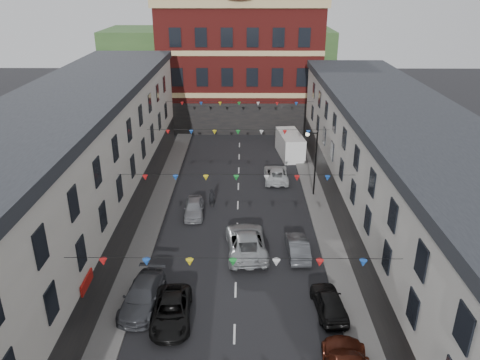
{
  "coord_description": "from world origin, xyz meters",
  "views": [
    {
      "loc": [
        0.46,
        -24.3,
        17.98
      ],
      "look_at": [
        0.21,
        9.28,
        3.55
      ],
      "focal_mm": 35.0,
      "sensor_mm": 36.0,
      "label": 1
    }
  ],
  "objects_px": {
    "car_right_d": "(329,302)",
    "pedestrian": "(212,198)",
    "car_left_c": "(171,311)",
    "car_right_e": "(297,247)",
    "car_right_f": "(276,174)",
    "car_left_d": "(143,296)",
    "white_van": "(290,145)",
    "street_lamp": "(313,155)",
    "moving_car": "(246,242)",
    "car_left_e": "(194,208)"
  },
  "relations": [
    {
      "from": "car_left_c",
      "to": "car_left_e",
      "type": "xyz_separation_m",
      "value": [
        0.0,
        13.04,
        0.01
      ]
    },
    {
      "from": "car_left_e",
      "to": "moving_car",
      "type": "relative_size",
      "value": 0.66
    },
    {
      "from": "street_lamp",
      "to": "car_left_c",
      "type": "height_order",
      "value": "street_lamp"
    },
    {
      "from": "car_left_d",
      "to": "car_right_f",
      "type": "xyz_separation_m",
      "value": [
        9.14,
        19.13,
        -0.05
      ]
    },
    {
      "from": "car_right_f",
      "to": "car_right_d",
      "type": "bearing_deg",
      "value": 95.77
    },
    {
      "from": "car_left_c",
      "to": "moving_car",
      "type": "xyz_separation_m",
      "value": [
        4.29,
        7.41,
        0.17
      ]
    },
    {
      "from": "car_left_d",
      "to": "pedestrian",
      "type": "distance_m",
      "value": 13.66
    },
    {
      "from": "white_van",
      "to": "pedestrian",
      "type": "height_order",
      "value": "white_van"
    },
    {
      "from": "car_right_d",
      "to": "white_van",
      "type": "relative_size",
      "value": 0.7
    },
    {
      "from": "car_right_d",
      "to": "moving_car",
      "type": "bearing_deg",
      "value": -58.75
    },
    {
      "from": "car_right_d",
      "to": "pedestrian",
      "type": "height_order",
      "value": "pedestrian"
    },
    {
      "from": "car_left_c",
      "to": "pedestrian",
      "type": "relative_size",
      "value": 2.9
    },
    {
      "from": "car_left_c",
      "to": "car_left_d",
      "type": "relative_size",
      "value": 0.95
    },
    {
      "from": "car_right_f",
      "to": "pedestrian",
      "type": "relative_size",
      "value": 2.94
    },
    {
      "from": "car_left_e",
      "to": "white_van",
      "type": "distance_m",
      "value": 17.02
    },
    {
      "from": "pedestrian",
      "to": "car_left_e",
      "type": "bearing_deg",
      "value": -141.18
    },
    {
      "from": "car_right_d",
      "to": "car_right_e",
      "type": "relative_size",
      "value": 0.99
    },
    {
      "from": "street_lamp",
      "to": "car_left_e",
      "type": "relative_size",
      "value": 1.54
    },
    {
      "from": "street_lamp",
      "to": "car_right_d",
      "type": "xyz_separation_m",
      "value": [
        -1.05,
        -16.07,
        -3.22
      ]
    },
    {
      "from": "pedestrian",
      "to": "moving_car",
      "type": "bearing_deg",
      "value": -76.88
    },
    {
      "from": "car_left_d",
      "to": "white_van",
      "type": "bearing_deg",
      "value": 72.43
    },
    {
      "from": "car_right_d",
      "to": "pedestrian",
      "type": "distance_m",
      "value": 15.76
    },
    {
      "from": "car_right_d",
      "to": "car_right_e",
      "type": "height_order",
      "value": "car_right_d"
    },
    {
      "from": "car_left_c",
      "to": "pedestrian",
      "type": "height_order",
      "value": "pedestrian"
    },
    {
      "from": "car_left_d",
      "to": "car_left_c",
      "type": "bearing_deg",
      "value": -29.07
    },
    {
      "from": "car_left_c",
      "to": "car_right_d",
      "type": "xyz_separation_m",
      "value": [
        9.1,
        0.82,
        0.03
      ]
    },
    {
      "from": "car_left_c",
      "to": "car_left_e",
      "type": "height_order",
      "value": "car_left_e"
    },
    {
      "from": "street_lamp",
      "to": "car_left_e",
      "type": "bearing_deg",
      "value": -159.24
    },
    {
      "from": "car_right_d",
      "to": "moving_car",
      "type": "relative_size",
      "value": 0.68
    },
    {
      "from": "car_left_e",
      "to": "car_right_f",
      "type": "distance_m",
      "value": 10.36
    },
    {
      "from": "car_left_c",
      "to": "moving_car",
      "type": "relative_size",
      "value": 0.8
    },
    {
      "from": "car_right_f",
      "to": "car_left_d",
      "type": "bearing_deg",
      "value": 64.82
    },
    {
      "from": "car_left_c",
      "to": "car_left_e",
      "type": "bearing_deg",
      "value": 86.33
    },
    {
      "from": "car_right_f",
      "to": "moving_car",
      "type": "height_order",
      "value": "moving_car"
    },
    {
      "from": "car_left_c",
      "to": "street_lamp",
      "type": "bearing_deg",
      "value": 55.31
    },
    {
      "from": "car_right_d",
      "to": "car_right_e",
      "type": "bearing_deg",
      "value": -83.87
    },
    {
      "from": "car_right_e",
      "to": "car_left_d",
      "type": "bearing_deg",
      "value": 28.18
    },
    {
      "from": "car_left_e",
      "to": "street_lamp",
      "type": "bearing_deg",
      "value": 17.86
    },
    {
      "from": "car_right_f",
      "to": "white_van",
      "type": "relative_size",
      "value": 0.84
    },
    {
      "from": "car_left_c",
      "to": "car_right_e",
      "type": "height_order",
      "value": "car_right_e"
    },
    {
      "from": "car_right_e",
      "to": "car_right_f",
      "type": "relative_size",
      "value": 0.85
    },
    {
      "from": "car_left_c",
      "to": "white_van",
      "type": "xyz_separation_m",
      "value": [
        9.18,
        27.35,
        0.61
      ]
    },
    {
      "from": "car_left_e",
      "to": "car_right_d",
      "type": "relative_size",
      "value": 0.98
    },
    {
      "from": "street_lamp",
      "to": "car_right_f",
      "type": "relative_size",
      "value": 1.26
    },
    {
      "from": "pedestrian",
      "to": "car_left_c",
      "type": "bearing_deg",
      "value": -104.35
    },
    {
      "from": "car_right_e",
      "to": "car_right_f",
      "type": "distance_m",
      "value": 13.47
    },
    {
      "from": "car_left_d",
      "to": "car_right_d",
      "type": "height_order",
      "value": "car_left_d"
    },
    {
      "from": "car_right_e",
      "to": "moving_car",
      "type": "bearing_deg",
      "value": -8.6
    },
    {
      "from": "street_lamp",
      "to": "car_left_e",
      "type": "xyz_separation_m",
      "value": [
        -10.15,
        -3.85,
        -3.24
      ]
    },
    {
      "from": "car_left_c",
      "to": "car_left_d",
      "type": "height_order",
      "value": "car_left_d"
    }
  ]
}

